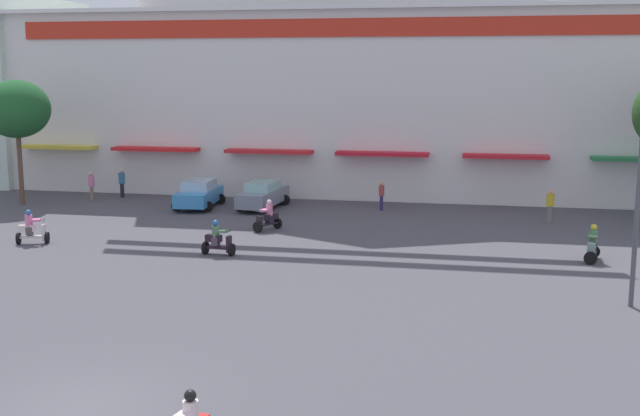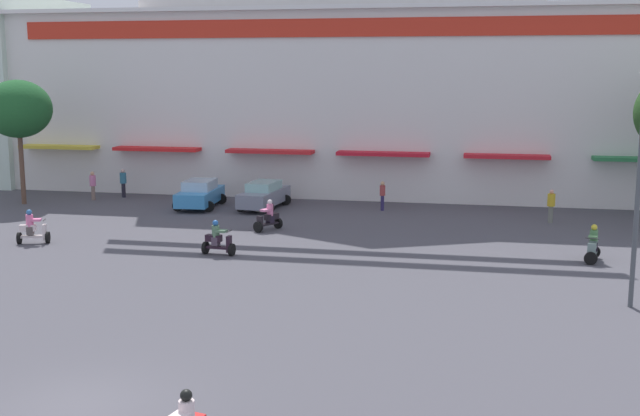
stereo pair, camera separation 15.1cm
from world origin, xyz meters
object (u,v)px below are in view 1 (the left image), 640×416
Objects in this scene: pedestrian_3 at (550,204)px; scooter_rider_2 at (268,218)px; pedestrian_0 at (122,182)px; pedestrian_2 at (382,194)px; streetlamp_near at (640,173)px; parked_car_0 at (199,194)px; pedestrian_1 at (91,184)px; scooter_rider_4 at (593,246)px; scooter_rider_0 at (218,240)px; parked_car_1 at (263,195)px; plaza_tree_0 at (17,109)px; scooter_rider_3 at (32,230)px.

scooter_rider_2 is at bearing -160.71° from pedestrian_3.
pedestrian_2 is (15.95, -1.36, -0.03)m from pedestrian_0.
pedestrian_2 is 8.98m from pedestrian_3.
scooter_rider_2 is at bearing 146.91° from streetlamp_near.
pedestrian_0 is (-5.81, 2.52, 0.19)m from parked_car_0.
pedestrian_3 is at bearing -4.16° from pedestrian_1.
streetlamp_near is (10.24, -16.27, 3.49)m from pedestrian_2.
scooter_rider_4 is at bearing -20.30° from pedestrian_1.
scooter_rider_4 is 8.20m from pedestrian_3.
scooter_rider_0 is at bearing -66.25° from parked_car_0.
pedestrian_2 is (10.14, 1.16, 0.15)m from parked_car_0.
parked_car_0 is 7.67m from scooter_rider_2.
scooter_rider_2 is at bearing -72.32° from parked_car_1.
pedestrian_1 is at bearing 134.69° from scooter_rider_0.
pedestrian_0 is 0.22× the size of streetlamp_near.
streetlamp_near is (30.79, -14.26, -1.00)m from plaza_tree_0.
parked_car_0 is at bearing 68.59° from scooter_rider_3.
parked_car_0 is 0.94× the size of parked_car_1.
plaza_tree_0 reaches higher than pedestrian_0.
pedestrian_1 is at bearing 179.78° from pedestrian_2.
scooter_rider_3 is at bearing -75.16° from pedestrian_1.
pedestrian_1 is (3.27, 2.07, -4.47)m from plaza_tree_0.
parked_car_0 is 7.24m from pedestrian_1.
pedestrian_1 is (-7.13, 1.23, 0.19)m from parked_car_0.
plaza_tree_0 is at bearing -179.66° from pedestrian_3.
parked_car_1 is at bearing -4.06° from pedestrian_1.
parked_car_0 reaches higher than scooter_rider_4.
scooter_rider_0 is at bearing -2.70° from scooter_rider_3.
plaza_tree_0 reaches higher than pedestrian_1.
scooter_rider_4 is 13.99m from pedestrian_2.
scooter_rider_0 is (1.15, -11.24, -0.15)m from parked_car_1.
plaza_tree_0 is 21.13m from pedestrian_2.
parked_car_0 is 2.53× the size of pedestrian_1.
scooter_rider_3 is 18.29m from pedestrian_2.
scooter_rider_3 is (-8.80, 0.41, 0.02)m from scooter_rider_0.
scooter_rider_3 is at bearing -56.32° from plaza_tree_0.
scooter_rider_3 reaches higher than parked_car_1.
scooter_rider_3 is at bearing -157.14° from pedestrian_3.
streetlamp_near is at bearing -33.95° from pedestrian_0.
parked_car_1 is 2.66× the size of pedestrian_0.
plaza_tree_0 reaches higher than scooter_rider_0.
pedestrian_3 is at bearing 95.74° from streetlamp_near.
scooter_rider_4 is 28.15m from pedestrian_0.
parked_car_0 is at bearing 143.45° from streetlamp_near.
pedestrian_0 is (4.60, 3.36, -4.47)m from plaza_tree_0.
pedestrian_1 is at bearing 149.30° from streetlamp_near.
pedestrian_1 is 0.22× the size of streetlamp_near.
pedestrian_0 is 16.01m from pedestrian_2.
scooter_rider_2 is at bearing -35.07° from pedestrian_0.
pedestrian_1 is (-1.33, -1.29, -0.00)m from pedestrian_0.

